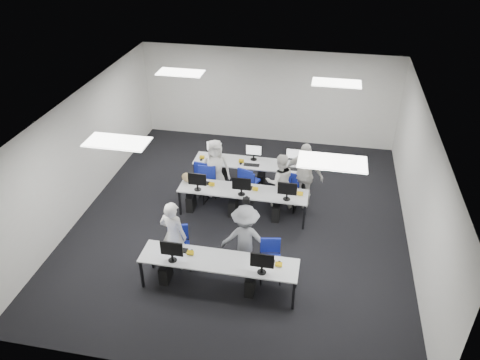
% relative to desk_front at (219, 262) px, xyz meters
% --- Properties ---
extents(room, '(9.00, 9.02, 3.00)m').
position_rel_desk_front_xyz_m(room, '(0.00, 2.40, 0.82)').
color(room, black).
rests_on(room, ground).
extents(ceiling_panels, '(5.20, 4.60, 0.02)m').
position_rel_desk_front_xyz_m(ceiling_panels, '(0.00, 2.40, 2.30)').
color(ceiling_panels, white).
rests_on(ceiling_panels, room).
extents(desk_front, '(3.20, 0.70, 0.73)m').
position_rel_desk_front_xyz_m(desk_front, '(0.00, 0.00, 0.00)').
color(desk_front, silver).
rests_on(desk_front, ground).
extents(desk_mid, '(3.20, 0.70, 0.73)m').
position_rel_desk_front_xyz_m(desk_mid, '(0.00, 2.60, 0.00)').
color(desk_mid, silver).
rests_on(desk_mid, ground).
extents(desk_back, '(3.20, 0.70, 0.73)m').
position_rel_desk_front_xyz_m(desk_back, '(0.00, 4.00, 0.00)').
color(desk_back, silver).
rests_on(desk_back, ground).
extents(equipment_front, '(2.51, 0.41, 1.19)m').
position_rel_desk_front_xyz_m(equipment_front, '(-0.19, -0.02, -0.32)').
color(equipment_front, '#0D25B1').
rests_on(equipment_front, desk_front).
extents(equipment_mid, '(2.91, 0.41, 1.19)m').
position_rel_desk_front_xyz_m(equipment_mid, '(-0.19, 2.58, -0.32)').
color(equipment_mid, white).
rests_on(equipment_mid, desk_mid).
extents(equipment_back, '(2.91, 0.41, 1.19)m').
position_rel_desk_front_xyz_m(equipment_back, '(0.19, 4.02, -0.32)').
color(equipment_back, white).
rests_on(equipment_back, desk_back).
extents(chair_0, '(0.60, 0.63, 0.94)m').
position_rel_desk_front_xyz_m(chair_0, '(-1.00, 0.49, -0.38)').
color(chair_0, navy).
rests_on(chair_0, ground).
extents(chair_1, '(0.52, 0.55, 0.90)m').
position_rel_desk_front_xyz_m(chair_1, '(0.99, 0.49, -0.40)').
color(chair_1, navy).
rests_on(chair_1, ground).
extents(chair_2, '(0.55, 0.59, 0.97)m').
position_rel_desk_front_xyz_m(chair_2, '(-1.26, 3.12, -0.37)').
color(chair_2, navy).
rests_on(chair_2, ground).
extents(chair_3, '(0.56, 0.58, 0.88)m').
position_rel_desk_front_xyz_m(chair_3, '(-0.05, 3.05, -0.40)').
color(chair_3, navy).
rests_on(chair_3, ground).
extents(chair_4, '(0.52, 0.55, 0.91)m').
position_rel_desk_front_xyz_m(chair_4, '(1.09, 3.16, -0.39)').
color(chair_4, navy).
rests_on(chair_4, ground).
extents(chair_5, '(0.50, 0.54, 0.98)m').
position_rel_desk_front_xyz_m(chair_5, '(-1.07, 3.38, -0.37)').
color(chair_5, navy).
rests_on(chair_5, ground).
extents(chair_6, '(0.60, 0.62, 0.93)m').
position_rel_desk_front_xyz_m(chair_6, '(0.00, 3.44, -0.39)').
color(chair_6, navy).
rests_on(chair_6, ground).
extents(chair_7, '(0.47, 0.50, 0.85)m').
position_rel_desk_front_xyz_m(chair_7, '(0.97, 3.47, -0.41)').
color(chair_7, navy).
rests_on(chair_7, ground).
extents(handbag, '(0.32, 0.23, 0.25)m').
position_rel_desk_front_xyz_m(handbag, '(-1.45, 2.74, 0.17)').
color(handbag, tan).
rests_on(handbag, desk_mid).
extents(student_0, '(0.67, 0.51, 1.66)m').
position_rel_desk_front_xyz_m(student_0, '(-1.09, 0.47, 0.15)').
color(student_0, white).
rests_on(student_0, ground).
extents(student_1, '(0.86, 0.75, 1.50)m').
position_rel_desk_front_xyz_m(student_1, '(0.85, 3.17, 0.07)').
color(student_1, white).
rests_on(student_1, ground).
extents(student_2, '(0.87, 0.66, 1.60)m').
position_rel_desk_front_xyz_m(student_2, '(-0.89, 3.41, 0.12)').
color(student_2, white).
rests_on(student_2, ground).
extents(student_3, '(1.12, 0.71, 1.77)m').
position_rel_desk_front_xyz_m(student_3, '(1.42, 3.37, 0.20)').
color(student_3, white).
rests_on(student_3, ground).
extents(photographer, '(1.08, 0.69, 1.59)m').
position_rel_desk_front_xyz_m(photographer, '(0.41, 0.70, 0.11)').
color(photographer, slate).
rests_on(photographer, ground).
extents(dslr_camera, '(0.16, 0.19, 0.10)m').
position_rel_desk_front_xyz_m(dslr_camera, '(0.39, 0.88, 0.96)').
color(dslr_camera, black).
rests_on(dslr_camera, photographer).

